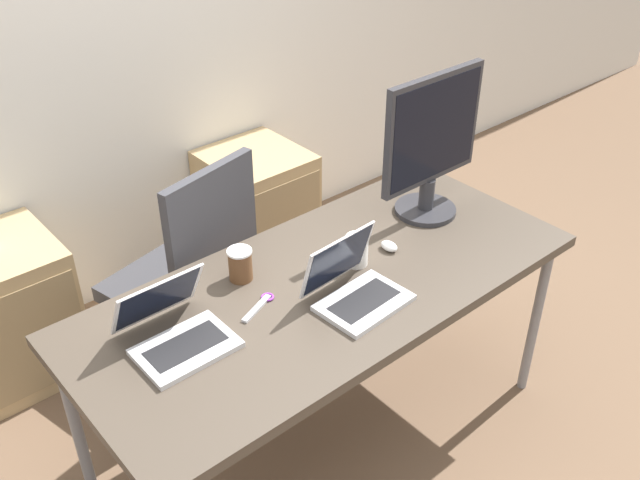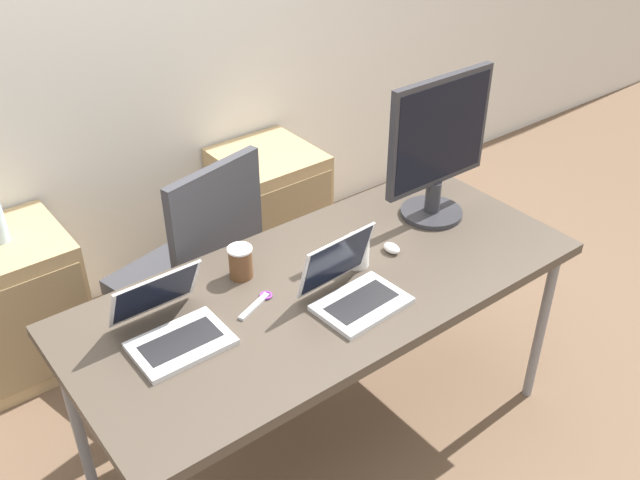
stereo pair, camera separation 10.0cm
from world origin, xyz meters
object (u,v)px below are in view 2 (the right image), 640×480
object	(u,v)px
laptop_left	(353,289)
coffee_cup_brown	(241,262)
cabinet_left	(20,302)
office_chair	(194,294)
laptop_right	(172,326)
mouse	(392,249)
monitor	(438,148)
cabinet_right	(270,208)
coffee_cup_white	(358,251)

from	to	relation	value
laptop_left	coffee_cup_brown	distance (m)	0.40
cabinet_left	office_chair	bearing A→B (deg)	-39.97
laptop_left	laptop_right	xyz separation A→B (m)	(-0.55, 0.20, -0.00)
cabinet_left	mouse	distance (m)	1.65
cabinet_left	monitor	bearing A→B (deg)	-38.66
office_chair	laptop_right	xyz separation A→B (m)	(-0.38, -0.62, 0.44)
monitor	coffee_cup_brown	world-z (taller)	monitor
laptop_right	mouse	size ratio (longest dim) A/B	4.24
cabinet_right	mouse	bearing A→B (deg)	-101.96
office_chair	coffee_cup_white	size ratio (longest dim) A/B	9.19
laptop_right	coffee_cup_brown	xyz separation A→B (m)	(0.34, 0.14, 0.01)
laptop_left	mouse	xyz separation A→B (m)	(0.29, 0.13, -0.03)
coffee_cup_white	monitor	bearing A→B (deg)	10.27
office_chair	mouse	world-z (taller)	office_chair
cabinet_right	monitor	xyz separation A→B (m)	(0.05, -1.08, 0.75)
cabinet_left	cabinet_right	distance (m)	1.30
mouse	coffee_cup_brown	xyz separation A→B (m)	(-0.51, 0.21, 0.04)
mouse	coffee_cup_brown	size ratio (longest dim) A/B	0.61
laptop_left	coffee_cup_white	size ratio (longest dim) A/B	2.65
cabinet_left	mouse	bearing A→B (deg)	-48.29
cabinet_left	monitor	xyz separation A→B (m)	(1.35, -1.08, 0.75)
laptop_left	coffee_cup_brown	bearing A→B (deg)	122.86
laptop_right	monitor	distance (m)	1.17
laptop_left	coffee_cup_white	distance (m)	0.20
cabinet_left	laptop_right	size ratio (longest dim) A/B	2.13
office_chair	mouse	distance (m)	0.93
mouse	coffee_cup_white	world-z (taller)	coffee_cup_white
laptop_right	coffee_cup_brown	size ratio (longest dim) A/B	2.57
cabinet_right	coffee_cup_white	distance (m)	1.33
cabinet_left	laptop_left	xyz separation A→B (m)	(0.76, -1.31, 0.51)
office_chair	coffee_cup_brown	xyz separation A→B (m)	(-0.04, -0.48, 0.45)
cabinet_left	mouse	size ratio (longest dim) A/B	9.02
laptop_right	mouse	xyz separation A→B (m)	(0.85, -0.07, -0.03)
office_chair	cabinet_right	world-z (taller)	office_chair
cabinet_right	laptop_right	distance (m)	1.64
laptop_right	monitor	size ratio (longest dim) A/B	0.53
cabinet_left	coffee_cup_white	size ratio (longest dim) A/B	5.57
laptop_left	laptop_right	distance (m)	0.59
coffee_cup_white	coffee_cup_brown	world-z (taller)	coffee_cup_brown
coffee_cup_white	coffee_cup_brown	xyz separation A→B (m)	(-0.36, 0.19, 0.00)
office_chair	cabinet_left	xyz separation A→B (m)	(-0.58, 0.49, -0.07)
monitor	mouse	world-z (taller)	monitor
laptop_right	coffee_cup_white	distance (m)	0.70
monitor	coffee_cup_brown	distance (m)	0.85
laptop_right	coffee_cup_white	size ratio (longest dim) A/B	2.62
cabinet_right	coffee_cup_white	xyz separation A→B (m)	(-0.40, -1.16, 0.52)
cabinet_left	cabinet_right	bearing A→B (deg)	0.00
coffee_cup_brown	laptop_right	bearing A→B (deg)	-157.32
cabinet_left	monitor	distance (m)	1.89
cabinet_right	laptop_left	bearing A→B (deg)	-112.50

